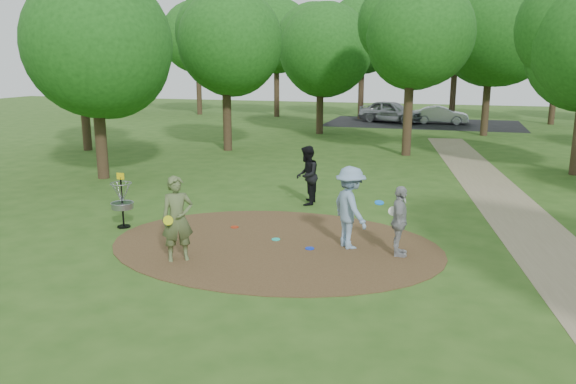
# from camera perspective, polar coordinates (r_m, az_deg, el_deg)

# --- Properties ---
(ground) EXTENTS (100.00, 100.00, 0.00)m
(ground) POSITION_cam_1_polar(r_m,az_deg,el_deg) (14.16, -1.37, -5.40)
(ground) COLOR #2D5119
(ground) RESTS_ON ground
(dirt_clearing) EXTENTS (8.40, 8.40, 0.02)m
(dirt_clearing) POSITION_cam_1_polar(r_m,az_deg,el_deg) (14.16, -1.37, -5.36)
(dirt_clearing) COLOR #47301C
(dirt_clearing) RESTS_ON ground
(footpath) EXTENTS (7.55, 39.89, 0.01)m
(footpath) POSITION_cam_1_polar(r_m,az_deg,el_deg) (15.64, 24.50, -4.79)
(footpath) COLOR #8C7A5B
(footpath) RESTS_ON ground
(parking_lot) EXTENTS (14.00, 8.00, 0.01)m
(parking_lot) POSITION_cam_1_polar(r_m,az_deg,el_deg) (43.07, 13.55, 6.79)
(parking_lot) COLOR black
(parking_lot) RESTS_ON ground
(player_observer_with_disc) EXTENTS (0.87, 0.80, 1.99)m
(player_observer_with_disc) POSITION_cam_1_polar(r_m,az_deg,el_deg) (13.04, -11.17, -2.71)
(player_observer_with_disc) COLOR #57663B
(player_observer_with_disc) RESTS_ON ground
(player_throwing_with_disc) EXTENTS (1.54, 1.50, 2.04)m
(player_throwing_with_disc) POSITION_cam_1_polar(r_m,az_deg,el_deg) (13.76, 6.34, -1.60)
(player_throwing_with_disc) COLOR #7F9EBE
(player_throwing_with_disc) RESTS_ON ground
(player_walking_with_disc) EXTENTS (0.79, 0.98, 1.90)m
(player_walking_with_disc) POSITION_cam_1_polar(r_m,az_deg,el_deg) (17.91, 1.92, 1.70)
(player_walking_with_disc) COLOR black
(player_walking_with_disc) RESTS_ON ground
(player_waiting_with_disc) EXTENTS (0.51, 1.02, 1.69)m
(player_waiting_with_disc) POSITION_cam_1_polar(r_m,az_deg,el_deg) (13.40, 11.26, -2.95)
(player_waiting_with_disc) COLOR #9A9A9D
(player_waiting_with_disc) RESTS_ON ground
(disc_ground_cyan) EXTENTS (0.22, 0.22, 0.02)m
(disc_ground_cyan) POSITION_cam_1_polar(r_m,az_deg,el_deg) (14.50, -1.24, -4.83)
(disc_ground_cyan) COLOR #1AD4B9
(disc_ground_cyan) RESTS_ON dirt_clearing
(disc_ground_blue) EXTENTS (0.22, 0.22, 0.02)m
(disc_ground_blue) POSITION_cam_1_polar(r_m,az_deg,el_deg) (13.82, 2.21, -5.75)
(disc_ground_blue) COLOR #0C2CD8
(disc_ground_blue) RESTS_ON dirt_clearing
(disc_ground_red) EXTENTS (0.22, 0.22, 0.02)m
(disc_ground_red) POSITION_cam_1_polar(r_m,az_deg,el_deg) (15.62, -5.44, -3.56)
(disc_ground_red) COLOR #B62B12
(disc_ground_red) RESTS_ON dirt_clearing
(car_left) EXTENTS (5.20, 3.44, 1.64)m
(car_left) POSITION_cam_1_polar(r_m,az_deg,el_deg) (43.16, 10.43, 8.04)
(car_left) COLOR #98999F
(car_left) RESTS_ON ground
(car_right) EXTENTS (3.92, 1.42, 1.29)m
(car_right) POSITION_cam_1_polar(r_m,az_deg,el_deg) (43.02, 15.27, 7.54)
(car_right) COLOR #B1B3B9
(car_right) RESTS_ON ground
(disc_golf_basket) EXTENTS (0.63, 0.63, 1.54)m
(disc_golf_basket) POSITION_cam_1_polar(r_m,az_deg,el_deg) (16.07, -16.53, -0.46)
(disc_golf_basket) COLOR black
(disc_golf_basket) RESTS_ON ground
(tree_ring) EXTENTS (37.05, 45.72, 9.84)m
(tree_ring) POSITION_cam_1_polar(r_m,az_deg,el_deg) (23.18, 13.19, 14.78)
(tree_ring) COLOR #332316
(tree_ring) RESTS_ON ground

